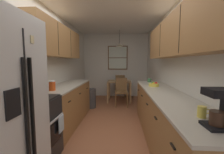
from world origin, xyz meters
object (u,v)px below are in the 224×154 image
microwave_over_range (19,42)px  fruit_bowl (154,84)px  trash_bin (91,98)px  stove_range (32,130)px  dining_chair_near (121,90)px  storage_canister (52,86)px  mug_spare (202,112)px  dining_chair_far (120,85)px  dining_table (119,84)px  mug_by_coffeemaker (149,80)px

microwave_over_range → fruit_bowl: (2.05, 1.24, -0.73)m
trash_bin → stove_range: bearing=-96.7°
stove_range → dining_chair_near: (1.25, 2.81, 0.03)m
storage_canister → fruit_bowl: 2.03m
stove_range → trash_bin: size_ratio=1.84×
microwave_over_range → mug_spare: (2.10, -0.52, -0.72)m
stove_range → mug_spare: 2.11m
dining_chair_near → storage_canister: size_ratio=5.02×
dining_chair_near → storage_canister: bearing=-120.1°
dining_chair_far → dining_table: bearing=-91.7°
microwave_over_range → dining_chair_near: microwave_over_range is taller
mug_by_coffeemaker → fruit_bowl: (-0.03, -0.66, -0.01)m
microwave_over_range → storage_canister: bearing=80.5°
dining_chair_far → stove_range: bearing=-106.6°
stove_range → dining_chair_far: size_ratio=1.22×
microwave_over_range → dining_chair_near: (1.36, 2.81, -1.17)m
dining_table → mug_by_coffeemaker: (0.80, -1.48, 0.34)m
dining_table → trash_bin: (-0.87, -0.89, -0.31)m
dining_table → mug_spare: size_ratio=7.35×
stove_range → storage_canister: 0.83m
stove_range → mug_spare: bearing=-14.5°
fruit_bowl → mug_spare: bearing=-88.2°
dining_chair_near → microwave_over_range: bearing=-115.9°
dining_chair_far → storage_canister: storage_canister is taller
dining_chair_far → mug_by_coffeemaker: 2.25m
storage_canister → mug_by_coffeemaker: (1.97, 1.25, -0.04)m
mug_by_coffeemaker → fruit_bowl: size_ratio=0.55×
microwave_over_range → dining_chair_far: microwave_over_range is taller
mug_by_coffeemaker → fruit_bowl: fruit_bowl is taller
dining_chair_near → dining_chair_far: bearing=93.1°
mug_by_coffeemaker → fruit_bowl: bearing=-92.2°
microwave_over_range → mug_spare: 2.28m
microwave_over_range → mug_by_coffeemaker: bearing=42.5°
dining_table → mug_spare: mug_spare is taller
microwave_over_range → dining_table: size_ratio=0.72×
dining_chair_near → mug_by_coffeemaker: size_ratio=7.60×
mug_spare → fruit_bowl: 1.76m
mug_by_coffeemaker → stove_range: bearing=-135.9°
dining_table → fruit_bowl: 2.30m
trash_bin → mug_spare: size_ratio=5.27×
stove_range → mug_by_coffeemaker: (1.96, 1.90, 0.47)m
dining_table → mug_spare: (0.82, -3.90, 0.35)m
stove_range → dining_chair_far: stove_range is taller
microwave_over_range → dining_table: bearing=69.3°
dining_chair_near → trash_bin: dining_chair_near is taller
storage_canister → dining_chair_near: bearing=59.9°
trash_bin → mug_by_coffeemaker: mug_by_coffeemaker is taller
dining_chair_far → trash_bin: bearing=-121.1°
stove_range → microwave_over_range: bearing=180.0°
microwave_over_range → dining_chair_far: (1.30, 3.97, -1.17)m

